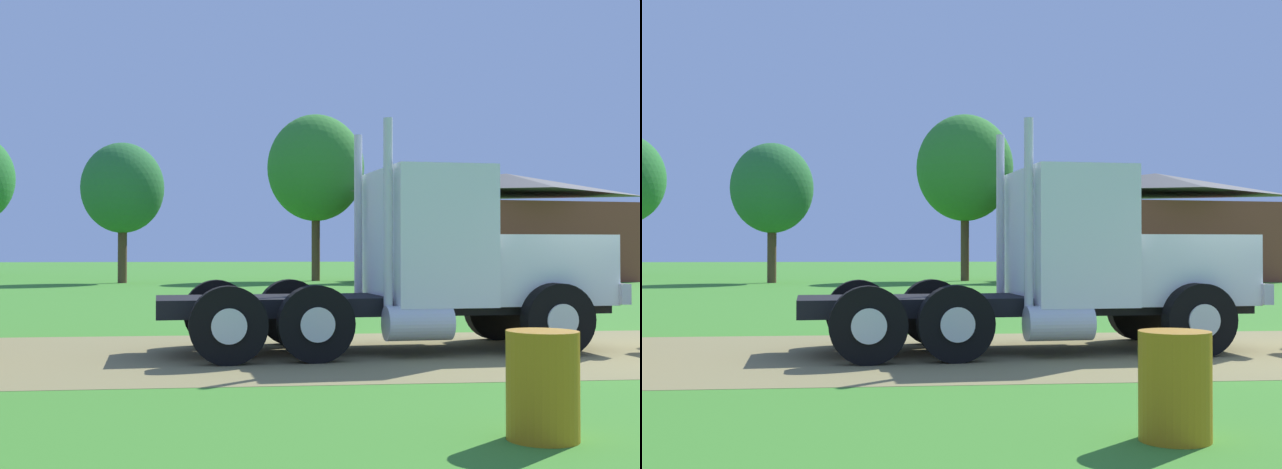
# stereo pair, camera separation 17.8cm
# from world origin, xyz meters

# --- Properties ---
(ground_plane) EXTENTS (200.00, 200.00, 0.00)m
(ground_plane) POSITION_xyz_m (0.00, 0.00, 0.00)
(ground_plane) COLOR #3F8529
(dirt_track) EXTENTS (120.00, 5.99, 0.01)m
(dirt_track) POSITION_xyz_m (0.00, 0.00, 0.00)
(dirt_track) COLOR olive
(dirt_track) RESTS_ON ground_plane
(truck_foreground_white) EXTENTS (7.39, 3.17, 3.59)m
(truck_foreground_white) POSITION_xyz_m (-2.49, 0.37, 1.34)
(truck_foreground_white) COLOR black
(truck_foreground_white) RESTS_ON ground_plane
(steel_barrel) EXTENTS (0.61, 0.61, 0.93)m
(steel_barrel) POSITION_xyz_m (-3.22, -6.02, 0.46)
(steel_barrel) COLOR #B27214
(steel_barrel) RESTS_ON ground_plane
(shed_building) EXTENTS (12.99, 8.61, 5.61)m
(shed_building) POSITION_xyz_m (8.68, 29.35, 2.70)
(shed_building) COLOR brown
(shed_building) RESTS_ON ground_plane
(tree_mid) EXTENTS (4.01, 4.01, 6.85)m
(tree_mid) POSITION_xyz_m (-10.94, 28.63, 4.62)
(tree_mid) COLOR #513823
(tree_mid) RESTS_ON ground_plane
(tree_right) EXTENTS (5.07, 5.07, 8.70)m
(tree_right) POSITION_xyz_m (-1.25, 30.42, 5.89)
(tree_right) COLOR #513823
(tree_right) RESTS_ON ground_plane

